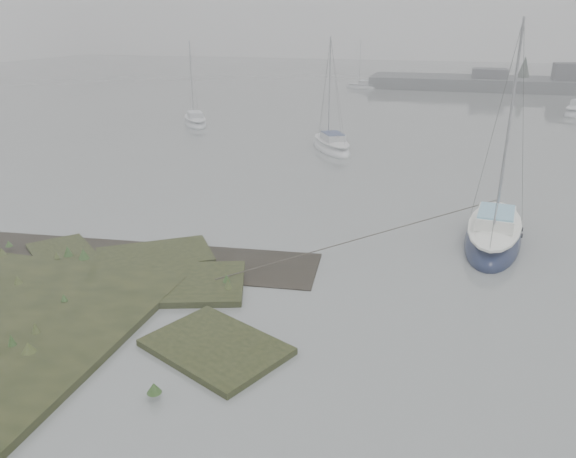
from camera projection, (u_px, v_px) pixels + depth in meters
The scene contains 5 objects.
ground at pixel (367, 133), 42.30m from camera, with size 160.00×160.00×0.00m, color slate.
sailboat_main at pixel (493, 236), 21.67m from camera, with size 2.77×6.48×8.87m.
sailboat_white at pixel (331, 147), 36.87m from camera, with size 4.29×5.55×7.63m.
sailboat_far_a at pixel (195, 122), 45.60m from camera, with size 4.13×5.06×7.04m.
sailboat_far_c at pixel (364, 87), 69.14m from camera, with size 4.49×1.61×6.27m.
Camera 1 is at (5.78, -12.15, 8.17)m, focal length 35.00 mm.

